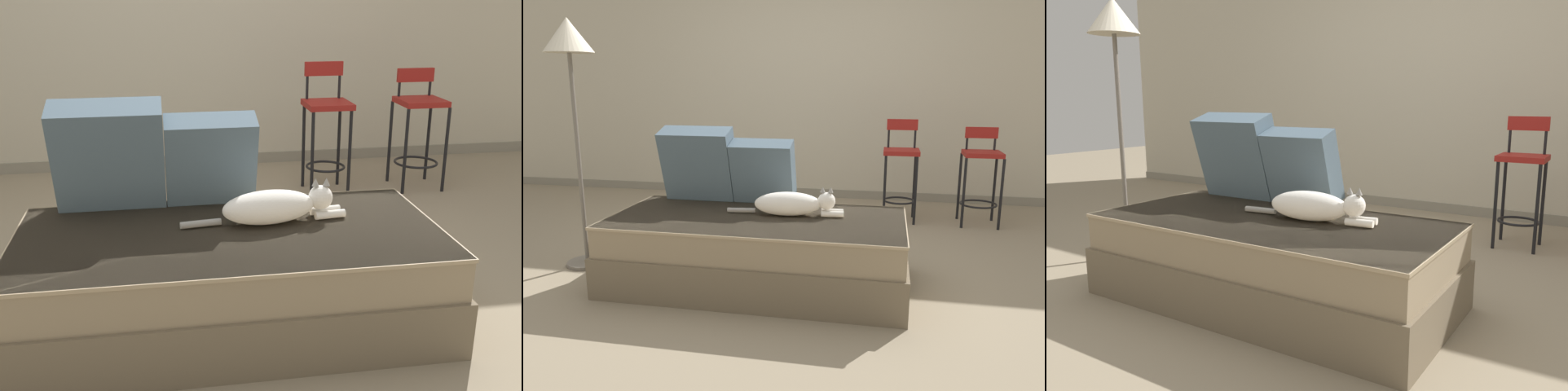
% 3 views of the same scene
% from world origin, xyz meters
% --- Properties ---
extents(ground_plane, '(16.00, 16.00, 0.00)m').
position_xyz_m(ground_plane, '(0.00, 0.00, 0.00)').
color(ground_plane, gray).
rests_on(ground_plane, ground).
extents(wall_back_panel, '(8.00, 0.10, 2.60)m').
position_xyz_m(wall_back_panel, '(0.00, 2.25, 1.30)').
color(wall_back_panel, beige).
rests_on(wall_back_panel, ground).
extents(wall_baseboard_trim, '(8.00, 0.02, 0.09)m').
position_xyz_m(wall_baseboard_trim, '(0.00, 2.20, 0.04)').
color(wall_baseboard_trim, gray).
rests_on(wall_baseboard_trim, ground).
extents(couch, '(1.85, 0.91, 0.44)m').
position_xyz_m(couch, '(0.00, -0.40, 0.23)').
color(couch, '#766750').
rests_on(couch, ground).
extents(throw_pillow_corner, '(0.50, 0.32, 0.53)m').
position_xyz_m(throw_pillow_corner, '(-0.51, -0.05, 0.71)').
color(throw_pillow_corner, '#4C6070').
rests_on(throw_pillow_corner, couch).
extents(throw_pillow_middle, '(0.42, 0.28, 0.45)m').
position_xyz_m(throw_pillow_middle, '(-0.05, -0.04, 0.67)').
color(throw_pillow_middle, '#4C6070').
rests_on(throw_pillow_middle, couch).
extents(cat, '(0.75, 0.22, 0.19)m').
position_xyz_m(cat, '(0.21, -0.33, 0.52)').
color(cat, white).
rests_on(cat, couch).
extents(bar_stool_near_window, '(0.32, 0.32, 0.93)m').
position_xyz_m(bar_stool_near_window, '(0.91, 1.37, 0.53)').
color(bar_stool_near_window, black).
rests_on(bar_stool_near_window, ground).
extents(bar_stool_by_doorway, '(0.33, 0.33, 0.87)m').
position_xyz_m(bar_stool_by_doorway, '(1.61, 1.37, 0.50)').
color(bar_stool_by_doorway, black).
rests_on(bar_stool_by_doorway, ground).
extents(floor_lamp, '(0.32, 0.32, 1.67)m').
position_xyz_m(floor_lamp, '(-1.28, -0.30, 1.41)').
color(floor_lamp, slate).
rests_on(floor_lamp, ground).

